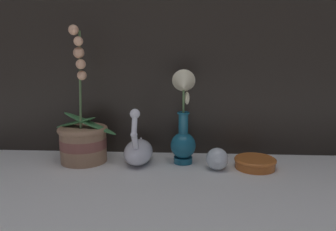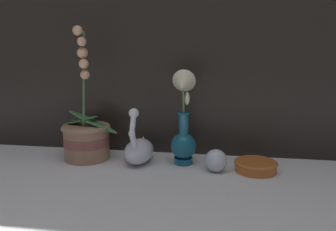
% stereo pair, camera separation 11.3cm
% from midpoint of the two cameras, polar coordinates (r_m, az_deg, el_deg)
% --- Properties ---
extents(ground_plane, '(2.80, 2.80, 0.00)m').
position_cam_midpoint_polar(ground_plane, '(1.06, -3.50, -10.74)').
color(ground_plane, silver).
extents(orchid_potted_plant, '(0.24, 0.18, 0.48)m').
position_cam_midpoint_polar(orchid_potted_plant, '(1.23, -17.14, -3.81)').
color(orchid_potted_plant, '#9E7556').
rests_on(orchid_potted_plant, ground_plane).
extents(swan_figurine, '(0.10, 0.20, 0.21)m').
position_cam_midpoint_polar(swan_figurine, '(1.18, -7.95, -5.99)').
color(swan_figurine, white).
rests_on(swan_figurine, ground_plane).
extents(blue_vase, '(0.09, 0.12, 0.33)m').
position_cam_midpoint_polar(blue_vase, '(1.14, -0.16, -1.80)').
color(blue_vase, '#195B75').
rests_on(blue_vase, ground_plane).
extents(glass_sphere, '(0.08, 0.08, 0.08)m').
position_cam_midpoint_polar(glass_sphere, '(1.11, 5.68, -7.58)').
color(glass_sphere, silver).
rests_on(glass_sphere, ground_plane).
extents(amber_dish, '(0.14, 0.14, 0.04)m').
position_cam_midpoint_polar(amber_dish, '(1.15, 12.23, -8.01)').
color(amber_dish, '#C66628').
rests_on(amber_dish, ground_plane).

